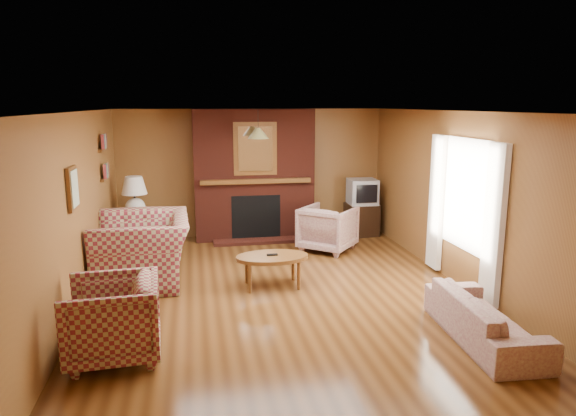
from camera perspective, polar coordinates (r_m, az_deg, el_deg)
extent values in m
plane|color=#48280F|center=(6.97, -0.70, -9.45)|extent=(6.50, 6.50, 0.00)
plane|color=silver|center=(6.51, -0.75, 10.68)|extent=(6.50, 6.50, 0.00)
plane|color=brown|center=(9.81, -3.98, 3.92)|extent=(6.50, 0.00, 6.50)
plane|color=brown|center=(3.60, 8.31, -9.76)|extent=(6.50, 0.00, 6.50)
plane|color=brown|center=(6.69, -22.32, -0.52)|extent=(0.00, 6.50, 6.50)
plane|color=brown|center=(7.48, 18.52, 0.94)|extent=(0.00, 6.50, 6.50)
cube|color=#4A1910|center=(9.57, -3.80, 3.73)|extent=(2.20, 0.50, 2.40)
cube|color=black|center=(9.48, -3.58, -0.96)|extent=(0.90, 0.06, 0.80)
cube|color=#4A1910|center=(9.41, -3.42, -3.67)|extent=(1.60, 0.35, 0.06)
cube|color=brown|center=(9.31, -3.60, 3.02)|extent=(2.00, 0.18, 0.08)
cube|color=brown|center=(9.28, -3.67, 6.59)|extent=(0.78, 0.05, 0.95)
cube|color=white|center=(9.25, -3.64, 6.57)|extent=(0.62, 0.02, 0.80)
cube|color=silver|center=(6.68, 21.90, -1.84)|extent=(0.08, 0.35, 2.00)
cube|color=silver|center=(7.95, 16.17, 0.59)|extent=(0.08, 0.35, 2.00)
cube|color=white|center=(7.28, 19.19, 1.42)|extent=(0.03, 1.10, 1.50)
cube|color=brown|center=(8.50, -19.68, 3.11)|extent=(0.06, 0.55, 0.04)
cube|color=brown|center=(8.45, -19.89, 6.13)|extent=(0.06, 0.55, 0.04)
cube|color=brown|center=(6.34, -22.83, 2.02)|extent=(0.04, 0.40, 0.50)
cube|color=beige|center=(6.33, -22.61, 2.03)|extent=(0.01, 0.32, 0.42)
cylinder|color=black|center=(8.79, -3.34, 9.71)|extent=(0.01, 0.01, 0.35)
cone|color=tan|center=(8.80, -3.33, 8.28)|extent=(0.36, 0.36, 0.18)
imported|color=maroon|center=(7.53, -15.84, -4.48)|extent=(1.34, 1.52, 0.95)
imported|color=maroon|center=(5.46, -18.94, -11.62)|extent=(0.95, 0.92, 0.82)
imported|color=#BBB391|center=(5.99, 20.99, -11.33)|extent=(0.77, 1.73, 0.50)
imported|color=#BBB391|center=(8.87, 4.45, -2.27)|extent=(1.18, 1.18, 0.77)
ellipsoid|color=brown|center=(7.10, -1.76, -5.49)|extent=(1.00, 0.62, 0.05)
cube|color=black|center=(7.08, -1.77, -5.21)|extent=(0.15, 0.05, 0.02)
cylinder|color=brown|center=(7.41, 0.58, -6.56)|extent=(0.05, 0.05, 0.39)
cylinder|color=brown|center=(7.31, -4.61, -6.84)|extent=(0.05, 0.05, 0.39)
cylinder|color=brown|center=(7.03, 1.22, -7.55)|extent=(0.05, 0.05, 0.39)
cylinder|color=brown|center=(6.94, -4.26, -7.87)|extent=(0.05, 0.05, 0.39)
cube|color=brown|center=(9.19, -16.44, -2.81)|extent=(0.46, 0.46, 0.59)
sphere|color=silver|center=(9.09, -16.61, 0.04)|extent=(0.34, 0.34, 0.34)
cylinder|color=black|center=(9.05, -16.68, 1.23)|extent=(0.03, 0.03, 0.11)
cone|color=white|center=(9.02, -16.75, 2.43)|extent=(0.43, 0.43, 0.30)
cube|color=black|center=(9.99, 8.17, -1.26)|extent=(0.60, 0.55, 0.61)
cube|color=#A3A5AA|center=(9.88, 8.26, 1.82)|extent=(0.54, 0.52, 0.48)
cube|color=black|center=(9.64, 8.75, 1.56)|extent=(0.40, 0.04, 0.34)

